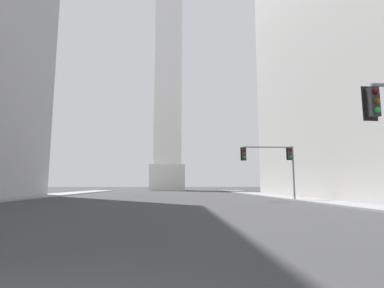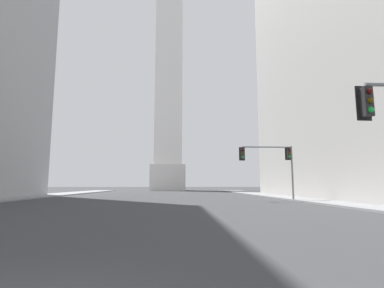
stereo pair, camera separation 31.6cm
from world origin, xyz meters
TOP-DOWN VIEW (x-y plane):
  - sidewalk_right at (15.76, 28.16)m, footprint 5.00×93.86m
  - obelisk at (0.00, 78.22)m, footprint 9.16×9.16m
  - traffic_light_mid_right at (11.69, 25.89)m, footprint 5.40×0.50m

SIDE VIEW (x-z plane):
  - sidewalk_right at x=15.76m, z-range 0.00..0.15m
  - traffic_light_mid_right at x=11.69m, z-range 1.41..6.75m
  - obelisk at x=0.00m, z-range -1.63..69.23m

